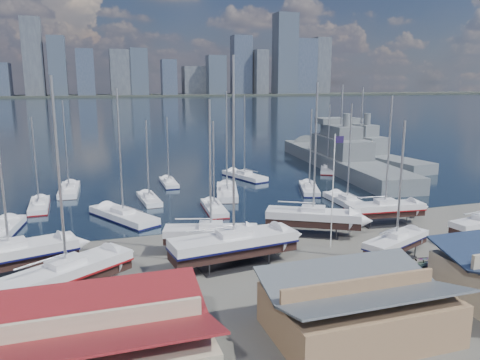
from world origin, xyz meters
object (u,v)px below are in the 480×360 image
object	(u,v)px
sailboat_cradle_0	(10,255)
flagpole	(334,183)
car_a	(149,304)
naval_ship_east	(339,160)
naval_ship_west	(359,153)

from	to	relation	value
sailboat_cradle_0	flagpole	bearing A→B (deg)	-18.31
sailboat_cradle_0	car_a	world-z (taller)	sailboat_cradle_0
naval_ship_east	flagpole	size ratio (longest dim) A/B	4.23
car_a	naval_ship_east	bearing A→B (deg)	40.18
flagpole	naval_ship_west	bearing A→B (deg)	55.08
naval_ship_west	flagpole	bearing A→B (deg)	138.66
naval_ship_west	naval_ship_east	bearing A→B (deg)	121.28
sailboat_cradle_0	naval_ship_east	distance (m)	68.38
naval_ship_east	naval_ship_west	xyz separation A→B (m)	(9.15, 7.07, -0.00)
naval_ship_east	sailboat_cradle_0	bearing A→B (deg)	132.04
car_a	flagpole	size ratio (longest dim) A/B	0.38
sailboat_cradle_0	flagpole	size ratio (longest dim) A/B	1.52
flagpole	sailboat_cradle_0	bearing A→B (deg)	177.08
naval_ship_east	naval_ship_west	bearing A→B (deg)	-45.63
sailboat_cradle_0	car_a	xyz separation A→B (m)	(10.86, -10.44, -1.40)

